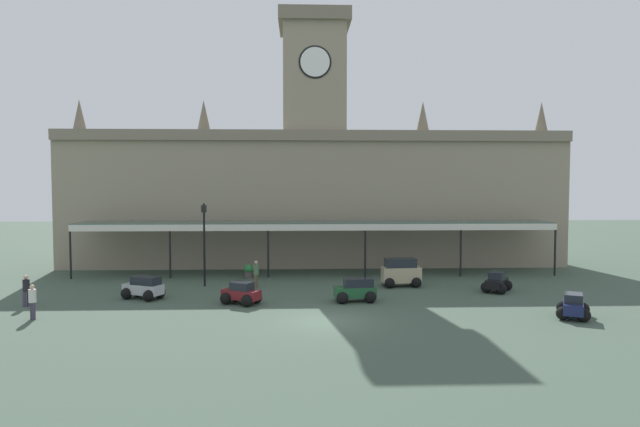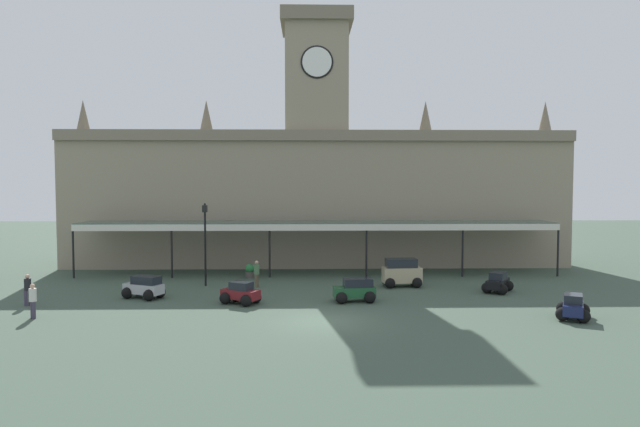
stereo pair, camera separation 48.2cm
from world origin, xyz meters
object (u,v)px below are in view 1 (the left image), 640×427
Objects in this scene: pedestrian_near_entrance at (32,300)px; victorian_lamppost at (204,235)px; car_navy_sedan at (573,307)px; planter_near_kerb at (248,271)px; car_green_estate at (356,291)px; pedestrian_beside_cars at (256,273)px; car_beige_van at (401,274)px; pedestrian_crossing_forecourt at (26,289)px; car_maroon_sedan at (241,295)px; car_silver_estate at (144,289)px; car_black_sedan at (497,283)px.

victorian_lamppost reaches higher than pedestrian_near_entrance.
car_navy_sedan is 2.33× the size of planter_near_kerb.
pedestrian_beside_cars is (-5.75, 4.32, 0.34)m from car_green_estate.
pedestrian_crossing_forecourt is at bearing -166.84° from car_beige_van.
car_maroon_sedan is 1.34× the size of pedestrian_near_entrance.
car_beige_van reaches higher than planter_near_kerb.
pedestrian_crossing_forecourt is (-11.19, -0.19, 0.41)m from car_maroon_sedan.
car_green_estate is 11.83m from car_silver_estate.
car_maroon_sedan is 4.70m from pedestrian_beside_cars.
victorian_lamppost is at bearing 118.47° from car_maroon_sedan.
pedestrian_beside_cars is (9.97, 7.64, 0.00)m from pedestrian_near_entrance.
pedestrian_crossing_forecourt reaches higher than car_navy_sedan.
victorian_lamppost reaches higher than car_beige_van.
planter_near_kerb is (-15.26, 5.25, -0.01)m from car_black_sedan.
car_silver_estate is 5.32m from victorian_lamppost.
car_navy_sedan is 20.34m from planter_near_kerb.
planter_near_kerb is at bearing 37.34° from pedestrian_crossing_forecourt.
car_maroon_sedan is at bearing -15.35° from car_silver_estate.
car_black_sedan is 16.14m from planter_near_kerb.
car_silver_estate is at bearing 174.24° from car_green_estate.
pedestrian_beside_cars is at bearing 179.87° from car_beige_van.
car_beige_van reaches higher than car_green_estate.
pedestrian_beside_cars reaches higher than car_black_sedan.
car_green_estate reaches higher than car_navy_sedan.
car_silver_estate is 8.37m from planter_near_kerb.
car_silver_estate is at bearing 17.15° from pedestrian_crossing_forecourt.
victorian_lamppost is at bearing 177.28° from car_beige_van.
car_silver_estate is 0.46× the size of victorian_lamppost.
car_green_estate is at bearing -28.42° from victorian_lamppost.
car_silver_estate is at bearing 166.58° from car_navy_sedan.
victorian_lamppost is (8.35, 5.42, 2.31)m from pedestrian_crossing_forecourt.
car_navy_sedan is 10.72m from car_beige_van.
pedestrian_crossing_forecourt is at bearing -179.02° from car_maroon_sedan.
pedestrian_beside_cars is at bearing -9.77° from victorian_lamppost.
pedestrian_near_entrance is 14.37m from planter_near_kerb.
planter_near_kerb is at bearing 160.80° from car_beige_van.
pedestrian_near_entrance is at bearing -131.15° from car_silver_estate.
car_silver_estate is 6.80m from pedestrian_beside_cars.
car_maroon_sedan is 8.08m from planter_near_kerb.
pedestrian_near_entrance is (-3.95, -4.52, 0.34)m from car_silver_estate.
pedestrian_crossing_forecourt reaches higher than car_green_estate.
car_navy_sedan is at bearing -25.02° from victorian_lamppost.
car_green_estate is at bearing 1.78° from pedestrian_crossing_forecourt.
pedestrian_beside_cars reaches higher than car_maroon_sedan.
planter_near_kerb is at bearing 130.26° from car_green_estate.
car_green_estate is 10.84m from car_navy_sedan.
pedestrian_crossing_forecourt is (-26.09, -3.01, 0.41)m from car_black_sedan.
car_green_estate reaches higher than planter_near_kerb.
pedestrian_near_entrance is at bearing -129.72° from planter_near_kerb.
pedestrian_near_entrance is (-19.02, -7.62, 0.10)m from car_beige_van.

